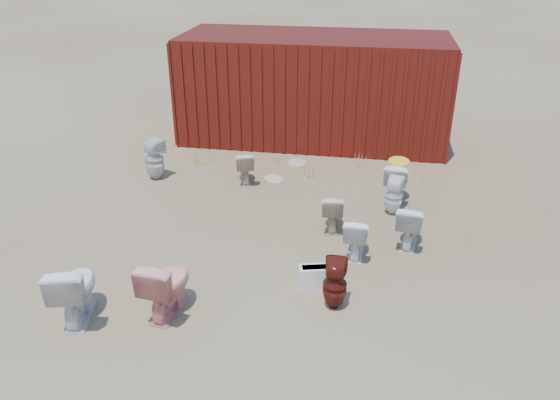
% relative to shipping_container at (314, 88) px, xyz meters
% --- Properties ---
extents(ground, '(100.00, 100.00, 0.00)m').
position_rel_shipping_container_xyz_m(ground, '(0.00, -5.20, -1.20)').
color(ground, brown).
rests_on(ground, ground).
extents(shipping_container, '(6.00, 2.40, 2.40)m').
position_rel_shipping_container_xyz_m(shipping_container, '(0.00, 0.00, 0.00)').
color(shipping_container, '#50110D').
rests_on(shipping_container, ground).
extents(toilet_front_a, '(0.66, 0.93, 0.86)m').
position_rel_shipping_container_xyz_m(toilet_front_a, '(-2.17, -7.32, -0.77)').
color(toilet_front_a, silver).
rests_on(toilet_front_a, ground).
extents(toilet_front_pink, '(0.57, 0.88, 0.85)m').
position_rel_shipping_container_xyz_m(toilet_front_pink, '(-1.06, -7.01, -0.78)').
color(toilet_front_pink, pink).
rests_on(toilet_front_pink, ground).
extents(toilet_front_c, '(0.41, 0.68, 0.67)m').
position_rel_shipping_container_xyz_m(toilet_front_c, '(1.28, -5.19, -0.86)').
color(toilet_front_c, white).
rests_on(toilet_front_c, ground).
extents(toilet_front_maroon, '(0.32, 0.33, 0.71)m').
position_rel_shipping_container_xyz_m(toilet_front_maroon, '(1.06, -6.53, -0.85)').
color(toilet_front_maroon, '#59170F').
rests_on(toilet_front_maroon, ground).
extents(toilet_front_e, '(0.52, 0.77, 0.73)m').
position_rel_shipping_container_xyz_m(toilet_front_e, '(2.09, -4.74, -0.84)').
color(toilet_front_e, white).
rests_on(toilet_front_e, ground).
extents(toilet_back_a, '(0.50, 0.50, 0.83)m').
position_rel_shipping_container_xyz_m(toilet_back_a, '(-2.82, -2.96, -0.78)').
color(toilet_back_a, silver).
rests_on(toilet_back_a, ground).
extents(toilet_back_beige_left, '(0.54, 0.72, 0.65)m').
position_rel_shipping_container_xyz_m(toilet_back_beige_left, '(-1.02, -2.82, -0.88)').
color(toilet_back_beige_left, beige).
rests_on(toilet_back_beige_left, ground).
extents(toilet_back_beige_right, '(0.41, 0.66, 0.65)m').
position_rel_shipping_container_xyz_m(toilet_back_beige_right, '(0.85, -4.41, -0.88)').
color(toilet_back_beige_right, beige).
rests_on(toilet_back_beige_right, ground).
extents(toilet_back_yellowlid, '(0.54, 0.80, 0.76)m').
position_rel_shipping_container_xyz_m(toilet_back_yellowlid, '(1.92, -3.13, -0.82)').
color(toilet_back_yellowlid, white).
rests_on(toilet_back_yellowlid, ground).
extents(toilet_back_e, '(0.38, 0.38, 0.68)m').
position_rel_shipping_container_xyz_m(toilet_back_e, '(1.86, -3.69, -0.86)').
color(toilet_back_e, white).
rests_on(toilet_back_e, ground).
extents(yellow_lid, '(0.38, 0.48, 0.02)m').
position_rel_shipping_container_xyz_m(yellow_lid, '(1.92, -3.13, -0.43)').
color(yellow_lid, yellow).
rests_on(yellow_lid, toilet_back_yellowlid).
extents(loose_tank, '(0.53, 0.32, 0.35)m').
position_rel_shipping_container_xyz_m(loose_tank, '(0.79, -6.15, -1.02)').
color(loose_tank, white).
rests_on(loose_tank, ground).
extents(loose_lid_near, '(0.49, 0.57, 0.02)m').
position_rel_shipping_container_xyz_m(loose_lid_near, '(-0.13, -1.70, -1.19)').
color(loose_lid_near, '#C1A88B').
rests_on(loose_lid_near, ground).
extents(loose_lid_far, '(0.58, 0.59, 0.02)m').
position_rel_shipping_container_xyz_m(loose_lid_far, '(-0.46, -2.64, -1.19)').
color(loose_lid_far, '#C5AF8E').
rests_on(loose_lid_far, ground).
extents(weed_clump_a, '(0.36, 0.36, 0.26)m').
position_rel_shipping_container_xyz_m(weed_clump_a, '(-2.16, -2.09, -1.07)').
color(weed_clump_a, '#B6AB48').
rests_on(weed_clump_a, ground).
extents(weed_clump_b, '(0.32, 0.32, 0.28)m').
position_rel_shipping_container_xyz_m(weed_clump_b, '(0.19, -2.40, -1.06)').
color(weed_clump_b, '#B6AB48').
rests_on(weed_clump_b, ground).
extents(weed_clump_c, '(0.36, 0.36, 0.32)m').
position_rel_shipping_container_xyz_m(weed_clump_c, '(2.43, -2.17, -1.04)').
color(weed_clump_c, '#B6AB48').
rests_on(weed_clump_c, ground).
extents(weed_clump_d, '(0.30, 0.30, 0.24)m').
position_rel_shipping_container_xyz_m(weed_clump_d, '(-0.46, -1.84, -1.08)').
color(weed_clump_d, '#B6AB48').
rests_on(weed_clump_d, ground).
extents(weed_clump_e, '(0.34, 0.34, 0.32)m').
position_rel_shipping_container_xyz_m(weed_clump_e, '(1.18, -1.70, -1.04)').
color(weed_clump_e, '#B6AB48').
rests_on(weed_clump_e, ground).
extents(weed_clump_f, '(0.28, 0.28, 0.22)m').
position_rel_shipping_container_xyz_m(weed_clump_f, '(2.98, -4.53, -1.09)').
color(weed_clump_f, '#B6AB48').
rests_on(weed_clump_f, ground).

